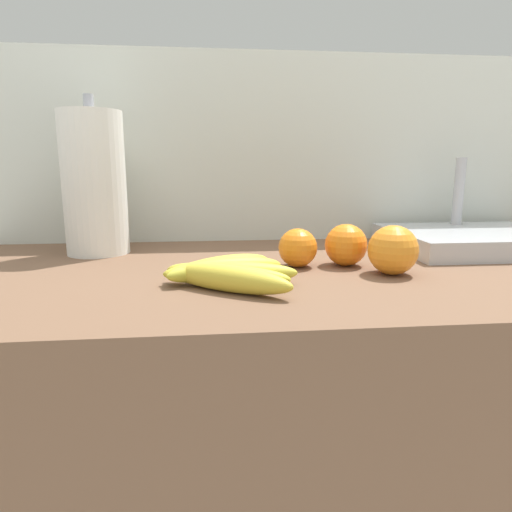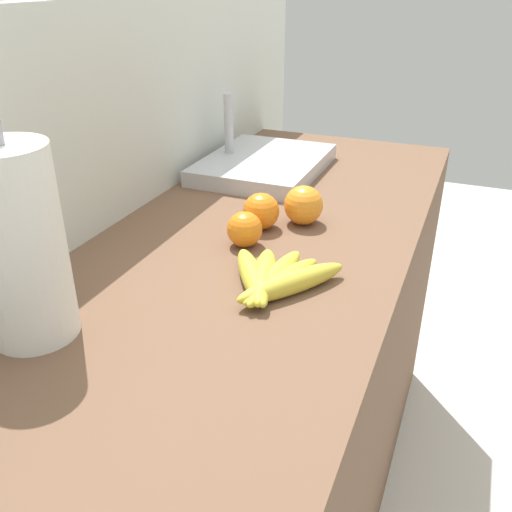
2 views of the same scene
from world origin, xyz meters
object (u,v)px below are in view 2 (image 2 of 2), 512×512
Objects in this scene: orange_far_right at (261,211)px; orange_front at (245,229)px; sink_basin at (264,164)px; banana_bunch at (273,279)px; paper_towel_roll at (19,246)px; orange_right at (304,205)px.

orange_far_right reaches higher than orange_front.
banana_bunch is at bearing -156.84° from sink_basin.
banana_bunch is 0.17m from orange_front.
orange_far_right is (0.22, 0.11, 0.02)m from banana_bunch.
paper_towel_roll is at bearing 132.29° from banana_bunch.
orange_right reaches higher than banana_bunch.
orange_right is 0.26× the size of paper_towel_roll.
orange_far_right is at bearing 127.98° from orange_right.
orange_front is (0.13, 0.11, 0.02)m from banana_bunch.
paper_towel_roll is at bearing 155.64° from orange_right.
banana_bunch is 0.25m from orange_far_right.
banana_bunch is at bearing -153.37° from orange_far_right.
orange_front is 0.18× the size of sink_basin.
orange_front is at bearing 39.55° from banana_bunch.
banana_bunch is at bearing -172.28° from orange_right.
orange_front is at bearing -179.10° from orange_far_right.
orange_right is at bearing -52.02° from orange_far_right.
banana_bunch is 0.40m from paper_towel_roll.
orange_far_right is 0.92× the size of orange_right.
paper_towel_roll is at bearing 160.55° from orange_far_right.
orange_right is 1.19× the size of orange_front.
banana_bunch is 2.85× the size of orange_far_right.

